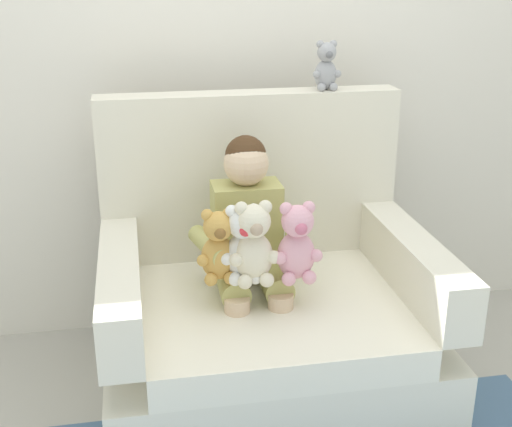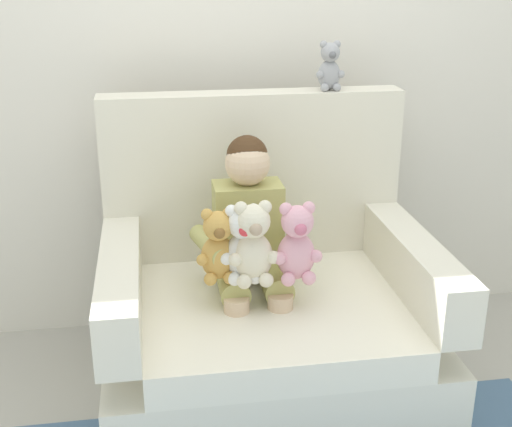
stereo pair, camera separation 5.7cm
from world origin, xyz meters
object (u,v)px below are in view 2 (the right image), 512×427
object	(u,v)px
plush_pink	(297,244)
plush_honey	(218,247)
plush_white	(243,245)
seated_child	(250,236)
plush_cream	(253,245)
plush_grey_on_backrest	(330,67)
armchair	(266,311)

from	to	relation	value
plush_pink	plush_honey	size ratio (longest dim) A/B	1.08
plush_pink	plush_white	size ratio (longest dim) A/B	1.03
seated_child	plush_cream	size ratio (longest dim) A/B	2.69
plush_white	plush_grey_on_backrest	xyz separation A→B (m)	(0.42, 0.48, 0.54)
plush_pink	plush_cream	bearing A→B (deg)	-179.83
plush_honey	plush_pink	bearing A→B (deg)	5.13
plush_white	plush_grey_on_backrest	size ratio (longest dim) A/B	1.45
seated_child	plush_white	size ratio (longest dim) A/B	2.87
seated_child	plush_cream	bearing A→B (deg)	-103.65
plush_cream	plush_white	distance (m)	0.04
seated_child	plush_pink	xyz separation A→B (m)	(0.14, -0.19, 0.03)
plush_white	plush_honey	bearing A→B (deg)	168.18
plush_honey	plush_cream	world-z (taller)	plush_cream
plush_cream	plush_grey_on_backrest	bearing A→B (deg)	40.28
plush_cream	armchair	bearing A→B (deg)	52.07
seated_child	plush_honey	size ratio (longest dim) A/B	3.02
seated_child	plush_honey	xyz separation A→B (m)	(-0.14, -0.14, 0.02)
plush_cream	plush_white	xyz separation A→B (m)	(-0.03, 0.03, -0.01)
plush_honey	plush_white	bearing A→B (deg)	6.53
plush_honey	plush_white	world-z (taller)	plush_white
plush_white	plush_grey_on_backrest	world-z (taller)	plush_grey_on_backrest
plush_cream	seated_child	bearing A→B (deg)	72.15
plush_cream	plush_grey_on_backrest	distance (m)	0.83
plush_pink	plush_honey	bearing A→B (deg)	173.20
plush_pink	plush_white	xyz separation A→B (m)	(-0.19, 0.03, -0.00)
plush_grey_on_backrest	plush_white	bearing A→B (deg)	-116.49
plush_cream	plush_white	bearing A→B (deg)	128.69
plush_honey	plush_grey_on_backrest	distance (m)	0.88
plush_honey	plush_grey_on_backrest	world-z (taller)	plush_grey_on_backrest
armchair	seated_child	bearing A→B (deg)	158.33
plush_pink	plush_grey_on_backrest	xyz separation A→B (m)	(0.24, 0.52, 0.54)
armchair	seated_child	xyz separation A→B (m)	(-0.06, 0.02, 0.32)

